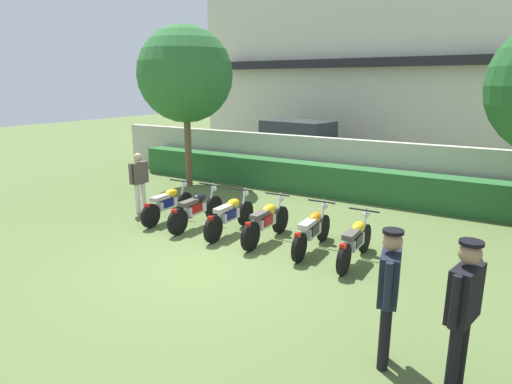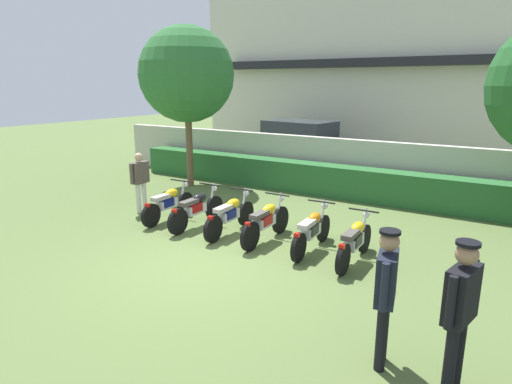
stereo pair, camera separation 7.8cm
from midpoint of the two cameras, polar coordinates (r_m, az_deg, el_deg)
ground at (r=8.43m, az=-7.52°, el=-9.44°), size 60.00×60.00×0.00m
building at (r=22.24m, az=19.41°, el=14.91°), size 18.94×6.50×7.91m
compound_wall at (r=14.01m, az=10.42°, el=3.55°), size 18.00×0.30×1.68m
hedge_row at (r=13.44m, az=9.26°, el=1.55°), size 14.40×0.70×0.94m
parked_car at (r=17.70m, az=5.74°, el=6.20°), size 4.71×2.58×1.89m
tree_near_inspector at (r=14.48m, az=-9.44°, el=14.96°), size 3.04×3.04×5.14m
motorcycle_in_row_0 at (r=11.03m, az=-11.71°, el=-1.49°), size 0.60×1.87×0.95m
motorcycle_in_row_1 at (r=10.43m, az=-8.07°, el=-2.19°), size 0.60×1.96×0.96m
motorcycle_in_row_2 at (r=9.88m, az=-3.67°, el=-3.02°), size 0.60×1.94×0.96m
motorcycle_in_row_3 at (r=9.38m, az=1.10°, el=-3.88°), size 0.60×1.92×0.97m
motorcycle_in_row_4 at (r=8.94m, az=7.13°, el=-5.00°), size 0.60×1.90×0.95m
motorcycle_in_row_5 at (r=8.51m, az=12.64°, el=-6.26°), size 0.60×1.84×0.95m
inspector_person at (r=11.81m, az=-15.28°, el=1.80°), size 0.22×0.65×1.60m
officer_0 at (r=5.43m, az=16.66°, el=-11.79°), size 0.31×0.68×1.74m
officer_1 at (r=5.27m, az=25.25°, el=-13.10°), size 0.32×0.68×1.77m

